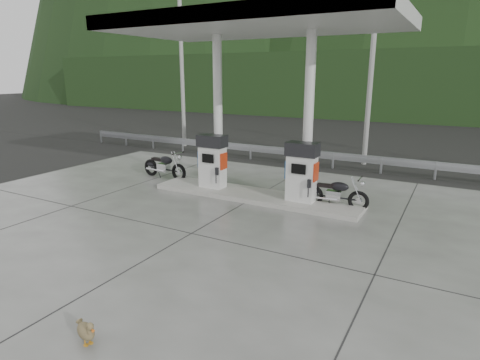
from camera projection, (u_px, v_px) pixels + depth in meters
The scene contains 17 objects.
ground at pixel (213, 222), 11.00m from camera, with size 160.00×160.00×0.00m, color black.
forecourt_apron at pixel (213, 222), 11.00m from camera, with size 18.00×14.00×0.02m, color #62625D.
pump_island at pixel (254, 195), 13.09m from camera, with size 7.00×1.40×0.15m, color gray.
gas_pump_left at pixel (212, 161), 13.59m from camera, with size 0.95×0.55×1.80m, color silver, non-canonical shape.
gas_pump_right at pixel (302, 172), 12.10m from camera, with size 0.95×0.55×1.80m, color silver, non-canonical shape.
canopy_column_left at pixel (218, 113), 13.53m from camera, with size 0.30×0.30×5.00m, color white.
canopy_column_right at pixel (308, 118), 12.03m from camera, with size 0.30×0.30×5.00m, color white.
canopy_roof at pixel (256, 24), 11.75m from camera, with size 8.50×5.00×0.40m, color silver.
guardrail at pixel (311, 150), 17.59m from camera, with size 26.00×0.16×1.42m, color gray, non-canonical shape.
road at pixel (333, 153), 20.74m from camera, with size 60.00×7.00×0.01m, color black.
utility_pole_a at pixel (182, 73), 21.77m from camera, with size 0.22×0.22×8.00m, color gray.
utility_pole_b at pixel (371, 73), 17.09m from camera, with size 0.22×0.22×8.00m, color gray.
tree_band at pixel (394, 85), 35.63m from camera, with size 80.00×6.00×6.00m, color black.
forested_hills at pixel (423, 101), 61.79m from camera, with size 100.00×40.00×140.00m, color black, non-canonical shape.
motorcycle_left at pixel (164, 166), 15.50m from camera, with size 1.99×0.63×0.94m, color black, non-canonical shape.
motorcycle_right at pixel (336, 194), 12.03m from camera, with size 1.85×0.58×0.88m, color black, non-canonical shape.
duck at pixel (86, 331), 5.97m from camera, with size 0.52×0.15×0.38m, color brown, non-canonical shape.
Camera 1 is at (5.66, -8.70, 3.92)m, focal length 30.00 mm.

